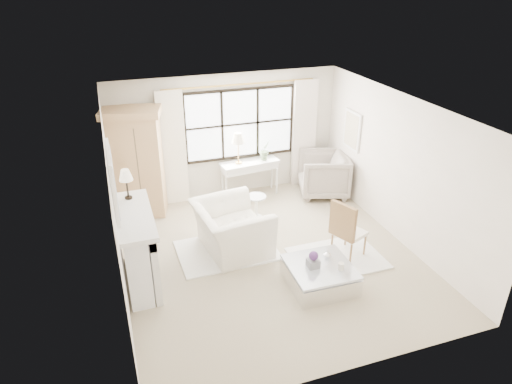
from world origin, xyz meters
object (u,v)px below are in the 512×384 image
(armoire, at_px, (137,162))
(club_armchair, at_px, (231,229))
(console_table, at_px, (250,178))
(coffee_table, at_px, (320,276))

(armoire, xyz_separation_m, club_armchair, (1.40, -1.97, -0.70))
(armoire, bearing_deg, club_armchair, -41.26)
(club_armchair, bearing_deg, armoire, 28.69)
(console_table, bearing_deg, club_armchair, -123.09)
(club_armchair, bearing_deg, coffee_table, -150.88)
(club_armchair, bearing_deg, console_table, -32.83)
(coffee_table, bearing_deg, console_table, 91.84)
(console_table, bearing_deg, coffee_table, -96.25)
(console_table, xyz_separation_m, club_armchair, (-1.01, -2.06, 0.04))
(armoire, bearing_deg, console_table, 15.58)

